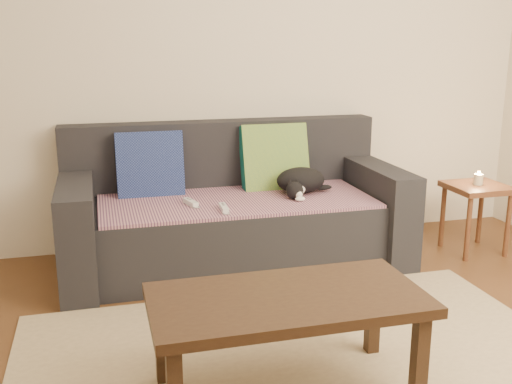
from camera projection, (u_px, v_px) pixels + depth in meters
back_wall at (217, 54)px, 3.96m from camera, size 4.50×0.04×2.60m
sofa at (233, 215)px, 3.80m from camera, size 2.10×0.94×0.87m
throw_blanket at (236, 200)px, 3.69m from camera, size 1.66×0.74×0.02m
cushion_navy at (150, 165)px, 3.76m from camera, size 0.41×0.16×0.43m
cushion_green at (274, 158)px, 3.96m from camera, size 0.44×0.23×0.46m
cat at (300, 181)px, 3.80m from camera, size 0.40×0.38×0.16m
wii_remote_a at (191, 203)px, 3.54m from camera, size 0.07×0.15×0.03m
wii_remote_b at (224, 208)px, 3.43m from camera, size 0.04×0.15×0.03m
side_table at (477, 197)px, 3.97m from camera, size 0.37×0.37×0.46m
candle at (478, 179)px, 3.94m from camera, size 0.06×0.06×0.09m
rug at (308, 375)px, 2.55m from camera, size 2.50×1.80×0.01m
coffee_table at (287, 308)px, 2.34m from camera, size 1.08×0.54×0.43m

